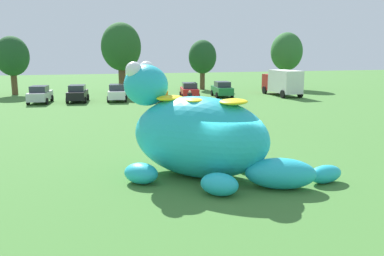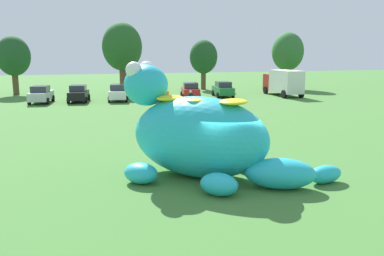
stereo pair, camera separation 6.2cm
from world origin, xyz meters
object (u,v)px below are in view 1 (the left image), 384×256
(giant_inflatable_creature, at_px, (199,136))
(box_truck, at_px, (282,82))
(car_silver, at_px, (40,94))
(car_white, at_px, (117,93))
(spectator_near_inflatable, at_px, (190,100))
(car_green, at_px, (222,89))
(car_orange, at_px, (156,92))
(car_red, at_px, (189,90))
(spectator_mid_field, at_px, (204,111))
(car_black, at_px, (78,93))

(giant_inflatable_creature, distance_m, box_truck, 31.93)
(car_silver, distance_m, car_white, 7.53)
(box_truck, relative_size, spectator_near_inflatable, 3.77)
(car_silver, xyz_separation_m, car_green, (19.28, 0.40, 0.00))
(car_silver, height_order, car_green, same)
(car_orange, bearing_deg, car_silver, 175.76)
(spectator_near_inflatable, bearing_deg, car_red, 74.48)
(car_green, height_order, spectator_mid_field, car_green)
(car_black, distance_m, car_red, 11.73)
(car_black, bearing_deg, car_orange, -6.12)
(car_orange, xyz_separation_m, box_truck, (14.78, 0.31, 0.74))
(giant_inflatable_creature, bearing_deg, car_black, 99.74)
(car_green, xyz_separation_m, spectator_near_inflatable, (-6.32, -8.99, -0.01))
(car_green, bearing_deg, car_red, -172.53)
(car_white, height_order, spectator_mid_field, car_white)
(car_orange, height_order, spectator_near_inflatable, car_orange)
(car_green, bearing_deg, spectator_near_inflatable, -125.13)
(car_white, bearing_deg, car_green, 3.14)
(spectator_mid_field, bearing_deg, car_black, 119.49)
(car_black, bearing_deg, car_white, -3.48)
(car_black, relative_size, box_truck, 0.66)
(car_silver, xyz_separation_m, car_black, (3.58, -0.00, 0.00))
(car_black, bearing_deg, car_green, 1.48)
(spectator_near_inflatable, bearing_deg, box_truck, 31.10)
(car_orange, xyz_separation_m, car_red, (3.80, 0.73, 0.00))
(giant_inflatable_creature, xyz_separation_m, box_truck, (18.10, 26.31, -0.09))
(car_black, xyz_separation_m, spectator_near_inflatable, (9.38, -8.58, -0.01))
(car_silver, distance_m, spectator_mid_field, 19.40)
(car_black, relative_size, car_red, 0.99)
(car_silver, bearing_deg, car_white, -1.85)
(car_silver, relative_size, car_green, 1.01)
(box_truck, relative_size, spectator_mid_field, 3.77)
(giant_inflatable_creature, height_order, car_green, giant_inflatable_creature)
(car_white, xyz_separation_m, spectator_near_inflatable, (5.43, -8.34, -0.01))
(car_black, bearing_deg, giant_inflatable_creature, -80.26)
(car_white, height_order, box_truck, box_truck)
(car_white, distance_m, car_red, 7.78)
(giant_inflatable_creature, xyz_separation_m, spectator_mid_field, (3.95, 11.72, -0.83))
(spectator_near_inflatable, bearing_deg, car_black, 137.53)
(spectator_near_inflatable, bearing_deg, car_green, 54.87)
(car_white, bearing_deg, spectator_near_inflatable, -56.94)
(giant_inflatable_creature, xyz_separation_m, car_silver, (-8.18, 26.85, -0.83))
(spectator_near_inflatable, xyz_separation_m, spectator_mid_field, (-0.82, -6.55, 0.00))
(car_black, bearing_deg, spectator_near_inflatable, -42.47)
(car_red, distance_m, car_green, 4.01)
(giant_inflatable_creature, relative_size, car_black, 1.98)
(giant_inflatable_creature, bearing_deg, car_white, 91.42)
(giant_inflatable_creature, bearing_deg, car_silver, 106.95)
(car_black, height_order, car_orange, same)
(car_green, bearing_deg, box_truck, -7.69)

